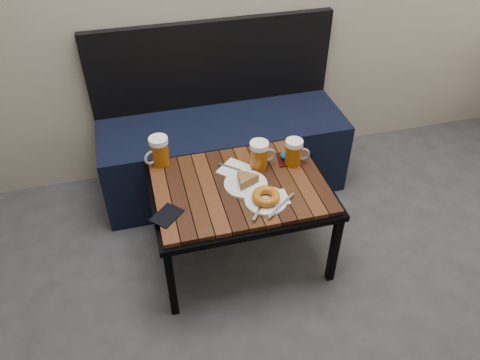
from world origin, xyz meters
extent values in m
cube|color=black|center=(-0.08, 1.74, 0.23)|extent=(1.40, 0.50, 0.45)
cube|color=black|center=(-0.08, 1.97, 0.70)|extent=(1.40, 0.05, 0.50)
cube|color=black|center=(-0.52, 0.88, 0.21)|extent=(0.03, 0.03, 0.42)
cube|color=black|center=(0.26, 0.88, 0.21)|extent=(0.04, 0.03, 0.42)
cube|color=black|center=(-0.52, 1.44, 0.21)|extent=(0.03, 0.04, 0.42)
cube|color=black|center=(0.26, 1.44, 0.21)|extent=(0.04, 0.04, 0.42)
cube|color=black|center=(-0.13, 1.16, 0.43)|extent=(0.84, 0.62, 0.03)
cube|color=#3C1D0D|center=(-0.13, 1.16, 0.46)|extent=(0.80, 0.58, 0.02)
cylinder|color=#8F490B|center=(-0.47, 1.42, 0.53)|extent=(0.12, 0.12, 0.12)
cylinder|color=white|center=(-0.47, 1.42, 0.61)|extent=(0.09, 0.09, 0.03)
torus|color=#8C999E|center=(-0.51, 1.40, 0.53)|extent=(0.07, 0.05, 0.08)
cylinder|color=#8F490B|center=(-0.01, 1.27, 0.53)|extent=(0.09, 0.09, 0.12)
cylinder|color=white|center=(-0.01, 1.27, 0.60)|extent=(0.09, 0.09, 0.03)
torus|color=#8C999E|center=(0.04, 1.27, 0.53)|extent=(0.07, 0.02, 0.07)
cylinder|color=#8F490B|center=(0.16, 1.25, 0.53)|extent=(0.10, 0.10, 0.11)
cylinder|color=white|center=(0.16, 1.25, 0.60)|extent=(0.08, 0.08, 0.03)
torus|color=#8C999E|center=(0.21, 1.24, 0.53)|extent=(0.07, 0.03, 0.07)
cylinder|color=white|center=(-0.11, 1.15, 0.48)|extent=(0.20, 0.20, 0.01)
cylinder|color=white|center=(-0.05, 1.02, 0.48)|extent=(0.19, 0.19, 0.01)
torus|color=#8F410D|center=(-0.05, 1.02, 0.50)|extent=(0.13, 0.13, 0.04)
cube|color=#A5A8AD|center=(0.00, 0.96, 0.49)|extent=(0.17, 0.13, 0.00)
cube|color=#A5A8AD|center=(-0.10, 0.96, 0.49)|extent=(0.10, 0.12, 0.00)
cube|color=white|center=(-0.13, 1.27, 0.48)|extent=(0.19, 0.19, 0.01)
cube|color=#A5A8AD|center=(-0.13, 1.27, 0.48)|extent=(0.14, 0.13, 0.00)
cube|color=white|center=(-0.01, 1.03, 0.48)|extent=(0.12, 0.11, 0.01)
cube|color=black|center=(-0.49, 1.04, 0.48)|extent=(0.16, 0.16, 0.01)
cube|color=black|center=(0.14, 1.29, 0.47)|extent=(0.10, 0.13, 0.01)
ellipsoid|color=#055080|center=(0.16, 1.29, 0.50)|extent=(0.12, 0.09, 0.05)
camera|label=1|loc=(-0.56, -0.45, 1.89)|focal=35.00mm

